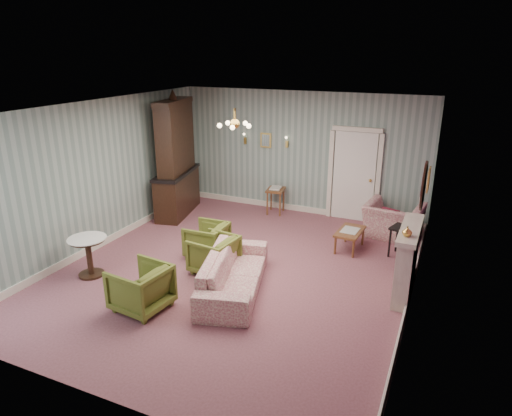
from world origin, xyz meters
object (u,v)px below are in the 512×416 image
at_px(dresser, 175,155).
at_px(sofa_chintz, 234,267).
at_px(olive_chair_a, 141,286).
at_px(side_table_black, 401,242).
at_px(olive_chair_b, 214,253).
at_px(olive_chair_c, 207,238).
at_px(coffee_table, 349,240).
at_px(wingback_chair, 394,215).
at_px(pedestal_table, 89,257).
at_px(fireplace, 407,261).

bearing_deg(dresser, sofa_chintz, -56.66).
bearing_deg(sofa_chintz, dresser, 30.56).
relative_size(olive_chair_a, side_table_black, 1.30).
distance_m(olive_chair_b, sofa_chintz, 0.76).
relative_size(olive_chair_c, sofa_chintz, 0.33).
bearing_deg(coffee_table, side_table_black, 3.88).
bearing_deg(coffee_table, olive_chair_c, -150.09).
bearing_deg(side_table_black, wingback_chair, 106.97).
bearing_deg(olive_chair_c, dresser, -136.41).
xyz_separation_m(olive_chair_b, dresser, (-2.30, 2.37, 1.07)).
bearing_deg(pedestal_table, coffee_table, 36.86).
distance_m(olive_chair_a, coffee_table, 4.24).
bearing_deg(wingback_chair, olive_chair_b, 54.80).
distance_m(olive_chair_b, olive_chair_c, 0.69).
bearing_deg(sofa_chintz, olive_chair_c, 32.07).
height_order(olive_chair_c, dresser, dresser).
bearing_deg(wingback_chair, side_table_black, 114.09).
height_order(wingback_chair, side_table_black, wingback_chair).
bearing_deg(coffee_table, pedestal_table, -143.14).
xyz_separation_m(wingback_chair, side_table_black, (0.29, -0.95, -0.19)).
distance_m(fireplace, pedestal_table, 5.39).
bearing_deg(olive_chair_a, pedestal_table, -102.47).
distance_m(side_table_black, pedestal_table, 5.76).
bearing_deg(dresser, pedestal_table, -96.50).
distance_m(dresser, coffee_table, 4.49).
xyz_separation_m(wingback_chair, coffee_table, (-0.69, -1.02, -0.29)).
relative_size(olive_chair_a, dresser, 0.27).
distance_m(sofa_chintz, dresser, 4.17).
bearing_deg(dresser, wingback_chair, -5.99).
relative_size(olive_chair_b, pedestal_table, 1.04).
xyz_separation_m(sofa_chintz, dresser, (-2.92, 2.81, 1.02)).
distance_m(olive_chair_a, side_table_black, 4.91).
height_order(olive_chair_c, sofa_chintz, sofa_chintz).
relative_size(olive_chair_c, fireplace, 0.52).
xyz_separation_m(wingback_chair, fireplace, (0.52, -2.35, 0.09)).
relative_size(wingback_chair, side_table_black, 1.86).
height_order(olive_chair_b, olive_chair_c, olive_chair_b).
relative_size(dresser, side_table_black, 4.75).
xyz_separation_m(dresser, side_table_black, (5.28, -0.36, -1.14)).
height_order(wingback_chair, coffee_table, wingback_chair).
height_order(side_table_black, pedestal_table, pedestal_table).
relative_size(olive_chair_c, wingback_chair, 0.65).
bearing_deg(wingback_chair, olive_chair_a, 62.41).
xyz_separation_m(olive_chair_a, olive_chair_c, (-0.03, 2.07, -0.03)).
xyz_separation_m(olive_chair_b, olive_chair_c, (-0.45, 0.53, -0.01)).
distance_m(wingback_chair, side_table_black, 1.01).
distance_m(olive_chair_a, olive_chair_b, 1.59).
xyz_separation_m(sofa_chintz, fireplace, (2.59, 1.05, 0.15)).
height_order(dresser, coffee_table, dresser).
bearing_deg(olive_chair_a, side_table_black, 142.92).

